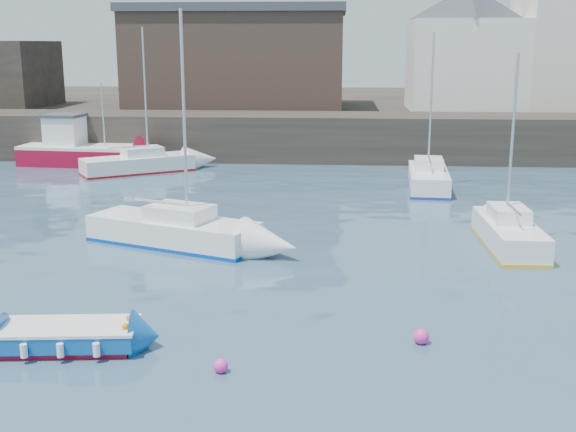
# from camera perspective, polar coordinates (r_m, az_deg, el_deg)

# --- Properties ---
(water) EXTENTS (220.00, 220.00, 0.00)m
(water) POSITION_cam_1_polar(r_m,az_deg,el_deg) (15.51, -3.19, -15.89)
(water) COLOR #2D4760
(water) RESTS_ON ground
(quay_wall) EXTENTS (90.00, 5.00, 3.00)m
(quay_wall) POSITION_cam_1_polar(r_m,az_deg,el_deg) (48.82, 1.88, 6.28)
(quay_wall) COLOR #28231E
(quay_wall) RESTS_ON ground
(land_strip) EXTENTS (90.00, 32.00, 2.80)m
(land_strip) POSITION_cam_1_polar(r_m,az_deg,el_deg) (66.72, 2.46, 8.12)
(land_strip) COLOR #28231E
(land_strip) RESTS_ON ground
(bldg_east_d) EXTENTS (11.14, 11.14, 8.95)m
(bldg_east_d) POSITION_cam_1_polar(r_m,az_deg,el_deg) (55.68, 13.87, 12.85)
(bldg_east_d) COLOR white
(bldg_east_d) RESTS_ON land_strip
(warehouse) EXTENTS (16.40, 10.40, 7.60)m
(warehouse) POSITION_cam_1_polar(r_m,az_deg,el_deg) (56.95, -3.96, 12.45)
(warehouse) COLOR #3D2D26
(warehouse) RESTS_ON land_strip
(blue_dinghy) EXTENTS (3.61, 2.01, 0.66)m
(blue_dinghy) POSITION_cam_1_polar(r_m,az_deg,el_deg) (19.39, -16.92, -9.04)
(blue_dinghy) COLOR maroon
(blue_dinghy) RESTS_ON ground
(fishing_boat) EXTENTS (8.10, 3.66, 5.21)m
(fishing_boat) POSITION_cam_1_polar(r_m,az_deg,el_deg) (48.33, -16.15, 5.10)
(fishing_boat) COLOR maroon
(fishing_boat) RESTS_ON ground
(sailboat_b) EXTENTS (7.18, 4.63, 8.83)m
(sailboat_b) POSITION_cam_1_polar(r_m,az_deg,el_deg) (28.24, -8.99, -1.10)
(sailboat_b) COLOR white
(sailboat_b) RESTS_ON ground
(sailboat_c) EXTENTS (1.87, 5.56, 7.28)m
(sailboat_c) POSITION_cam_1_polar(r_m,az_deg,el_deg) (28.86, 17.06, -1.26)
(sailboat_c) COLOR white
(sailboat_c) RESTS_ON ground
(sailboat_f) EXTENTS (2.47, 6.42, 8.18)m
(sailboat_f) POSITION_cam_1_polar(r_m,az_deg,el_deg) (39.61, 11.02, 3.00)
(sailboat_f) COLOR white
(sailboat_f) RESTS_ON ground
(sailboat_h) EXTENTS (6.75, 5.36, 8.55)m
(sailboat_h) POSITION_cam_1_polar(r_m,az_deg,el_deg) (44.53, -11.74, 4.09)
(sailboat_h) COLOR white
(sailboat_h) RESTS_ON ground
(buoy_near) EXTENTS (0.35, 0.35, 0.35)m
(buoy_near) POSITION_cam_1_polar(r_m,az_deg,el_deg) (17.59, -5.33, -12.18)
(buoy_near) COLOR #FF2EAC
(buoy_near) RESTS_ON ground
(buoy_mid) EXTENTS (0.41, 0.41, 0.41)m
(buoy_mid) POSITION_cam_1_polar(r_m,az_deg,el_deg) (19.38, 10.46, -9.86)
(buoy_mid) COLOR #FF2EAC
(buoy_mid) RESTS_ON ground
(buoy_far) EXTENTS (0.41, 0.41, 0.41)m
(buoy_far) POSITION_cam_1_polar(r_m,az_deg,el_deg) (29.68, -8.59, -1.52)
(buoy_far) COLOR #FF2EAC
(buoy_far) RESTS_ON ground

